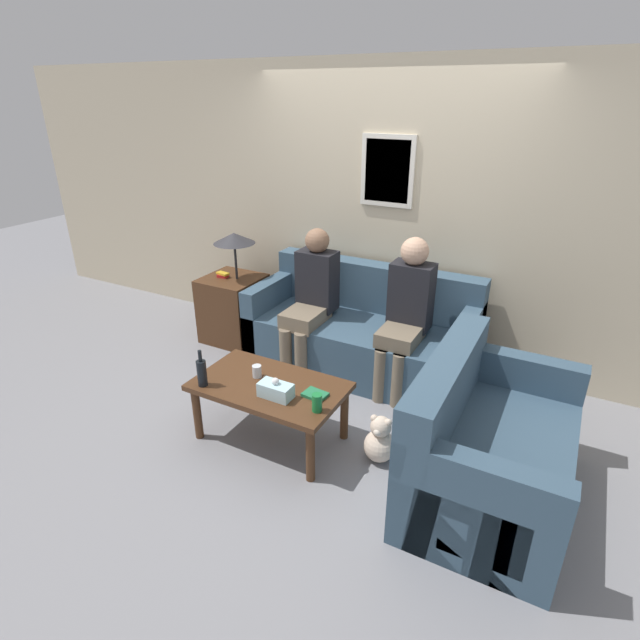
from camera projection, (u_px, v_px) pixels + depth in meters
The scene contains 14 objects.
ground_plane at pixel (336, 392), 4.23m from camera, with size 16.00×16.00×0.00m, color gray.
wall_back at pixel (387, 216), 4.47m from camera, with size 9.00×0.08×2.60m.
couch_main at pixel (362, 334), 4.51m from camera, with size 1.98×0.87×0.90m.
couch_side at pixel (486, 450), 3.05m from camera, with size 0.87×1.35×0.90m.
coffee_table at pixel (270, 392), 3.51m from camera, with size 1.06×0.62×0.46m.
side_table_with_lamp at pixel (234, 303), 5.00m from camera, with size 0.54×0.54×1.12m.
wine_bottle at pixel (202, 372), 3.43m from camera, with size 0.07×0.07×0.27m.
drinking_glass at pixel (257, 371), 3.56m from camera, with size 0.07×0.07×0.09m.
book_stack at pixel (315, 394), 3.35m from camera, with size 0.17×0.14×0.02m.
soda_can at pixel (317, 403), 3.17m from camera, with size 0.07×0.07×0.12m.
tissue_box at pixel (276, 390), 3.32m from camera, with size 0.23×0.12×0.14m.
person_left at pixel (311, 295), 4.40m from camera, with size 0.34×0.60×1.26m.
person_right at pixel (406, 310), 4.04m from camera, with size 0.34×0.58×1.29m.
teddy_bear at pixel (380, 441), 3.39m from camera, with size 0.22×0.22×0.35m.
Camera 1 is at (1.59, -3.23, 2.31)m, focal length 28.00 mm.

